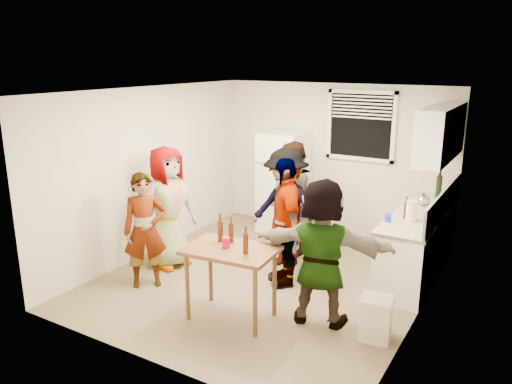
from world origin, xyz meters
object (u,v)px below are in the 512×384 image
Objects in this scene: guest_back_right at (285,265)px; refrigerator at (283,182)px; wine_bottle at (438,198)px; guest_stripe at (148,284)px; guest_back_left at (291,252)px; kettle at (423,205)px; red_cup at (226,247)px; guest_grey at (171,265)px; guest_orange at (319,321)px; guest_black at (284,282)px; beer_bottle_counter at (405,219)px; serving_table at (232,317)px; trash_bin at (376,317)px; blue_cup at (388,222)px; beer_bottle_table at (221,241)px.

refrigerator is at bearing 128.13° from guest_back_right.
wine_bottle is 4.33m from guest_stripe.
wine_bottle is 0.19× the size of guest_back_left.
kettle reaches higher than red_cup.
guest_orange is at bearing -86.85° from guest_grey.
refrigerator reaches higher than guest_black.
refrigerator reaches higher than beer_bottle_counter.
guest_stripe is at bearing -120.89° from guest_back_right.
serving_table is 1.00m from guest_orange.
guest_grey is (-3.15, 0.39, -0.25)m from trash_bin.
wine_bottle reaches higher than guest_black.
refrigerator is at bearing -66.44° from guest_orange.
refrigerator is 5.10× the size of wine_bottle.
blue_cup is at bearing -31.57° from refrigerator.
refrigerator is 1.00× the size of guest_black.
refrigerator reaches higher than beer_bottle_table.
beer_bottle_table is 1.35m from guest_black.
trash_bin is at bearing 14.22° from red_cup.
guest_back_left reaches higher than guest_grey.
guest_grey is (-1.59, 0.80, 0.00)m from serving_table.
beer_bottle_table is 1.44m from guest_orange.
blue_cup reaches higher than guest_orange.
guest_black is 1.01× the size of guest_orange.
guest_black is at bearing -24.00° from guest_back_left.
wine_bottle is at bearing 63.26° from serving_table.
red_cup is at bearing -165.78° from trash_bin.
guest_orange is at bearing -54.63° from refrigerator.
serving_table is at bearing -3.01° from red_cup.
wine_bottle is 2.80m from trash_bin.
guest_back_right is at bearing -60.30° from guest_orange.
guest_back_left is at bearing 96.37° from red_cup.
serving_table is (-1.56, -0.41, -0.25)m from trash_bin.
blue_cup is (-0.16, -0.23, 0.00)m from beer_bottle_counter.
trash_bin is 3.19m from guest_grey.
guest_stripe is at bearing -135.14° from wine_bottle.
beer_bottle_counter reaches higher than beer_bottle_table.
guest_orange is (0.97, 0.43, -0.85)m from red_cup.
guest_orange is (2.33, 0.28, 0.00)m from guest_stripe.
blue_cup is at bearing 52.44° from serving_table.
guest_back_left is at bearing 161.20° from guest_black.
kettle is 1.91× the size of red_cup.
blue_cup is at bearing -15.75° from guest_stripe.
beer_bottle_counter is at bearing 17.74° from guest_back_right.
beer_bottle_table is 1.74m from guest_back_right.
blue_cup is 1.56m from guest_orange.
beer_bottle_counter reaches higher than serving_table.
guest_stripe is at bearing 173.81° from red_cup.
red_cup is (-1.55, -2.62, -0.05)m from kettle.
trash_bin is 0.70m from guest_orange.
guest_back_right is (0.13, -0.48, 0.00)m from guest_back_left.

